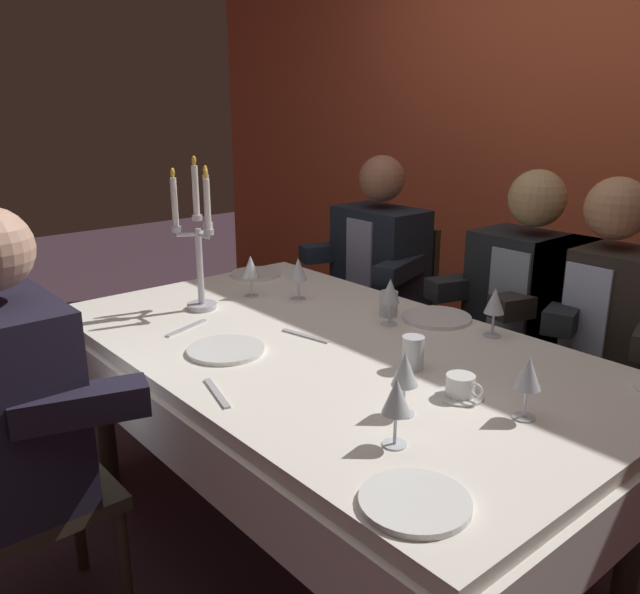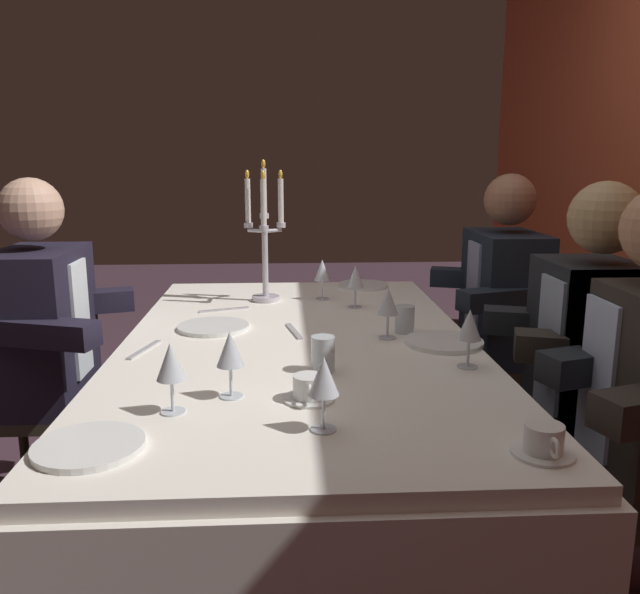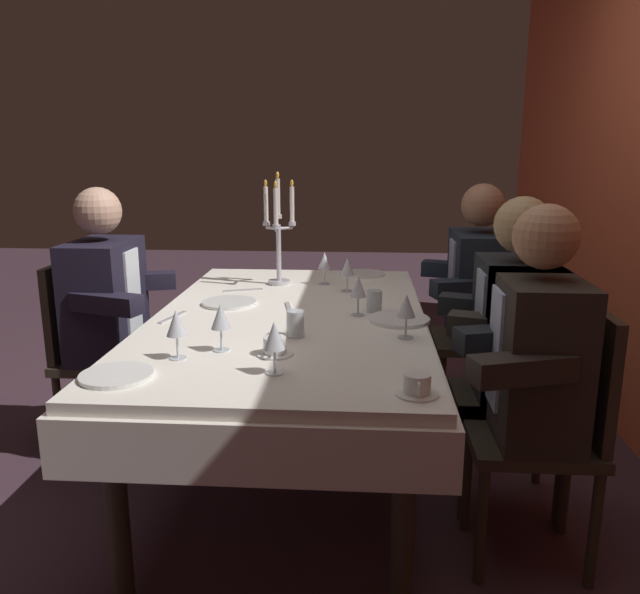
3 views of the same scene
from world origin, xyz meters
The scene contains 24 objects.
ground_plane centered at (0.00, 0.00, 0.00)m, with size 12.00×12.00×0.00m, color #412B35.
dining_table centered at (0.00, 0.00, 0.62)m, with size 1.94×1.14×0.74m.
candelabra centered at (-0.57, -0.12, 0.99)m, with size 0.15×0.17×0.56m.
dinner_plate_0 centered at (-0.83, 0.31, 0.75)m, with size 0.22×0.22×0.01m, color white.
dinner_plate_1 centered at (0.07, 0.45, 0.75)m, with size 0.24×0.24×0.01m, color white.
dinner_plate_2 centered at (-0.15, -0.28, 0.75)m, with size 0.24×0.24×0.01m, color white.
dinner_plate_3 centered at (0.75, -0.43, 0.75)m, with size 0.22×0.22×0.01m, color white.
wine_glass_0 centered at (-0.58, 0.11, 0.85)m, with size 0.07×0.07×0.16m.
wine_glass_1 centered at (-0.01, 0.28, 0.85)m, with size 0.07×0.07×0.16m.
wine_glass_2 centered at (-0.44, 0.23, 0.85)m, with size 0.07×0.07×0.16m.
wine_glass_3 centered at (0.48, -0.17, 0.85)m, with size 0.07×0.07×0.16m.
wine_glass_4 centered at (0.57, -0.30, 0.86)m, with size 0.07×0.07×0.16m.
wine_glass_5 centered at (0.68, 0.04, 0.85)m, with size 0.07×0.07×0.16m.
wine_glass_6 centered at (0.29, 0.46, 0.85)m, with size 0.07×0.07×0.16m.
water_tumbler_0 centered at (0.30, 0.06, 0.79)m, with size 0.06×0.06×0.10m, color silver.
water_tumbler_1 centered at (-0.07, 0.35, 0.78)m, with size 0.06×0.06×0.09m, color silver.
coffee_cup_0 centered at (0.51, 0.01, 0.77)m, with size 0.13×0.12×0.06m.
coffee_cup_1 centered at (0.82, 0.46, 0.77)m, with size 0.13×0.12×0.06m.
knife_0 centered at (-0.42, -0.27, 0.74)m, with size 0.19×0.02×0.01m, color #B7B7BC.
knife_1 centered at (0.09, -0.46, 0.74)m, with size 0.19×0.02×0.01m, color #B7B7BC.
knife_2 centered at (-0.10, -0.01, 0.74)m, with size 0.19×0.02×0.01m, color #B7B7BC.
seated_diner_0 centered at (-0.64, 0.89, 0.74)m, with size 0.63×0.48×1.24m.
seated_diner_1 centered at (-0.24, -0.89, 0.74)m, with size 0.63×0.48×1.24m.
seated_diner_2 centered at (0.15, 0.89, 0.74)m, with size 0.63×0.48×1.24m.
Camera 2 is at (1.95, -0.04, 1.31)m, focal length 36.10 mm.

